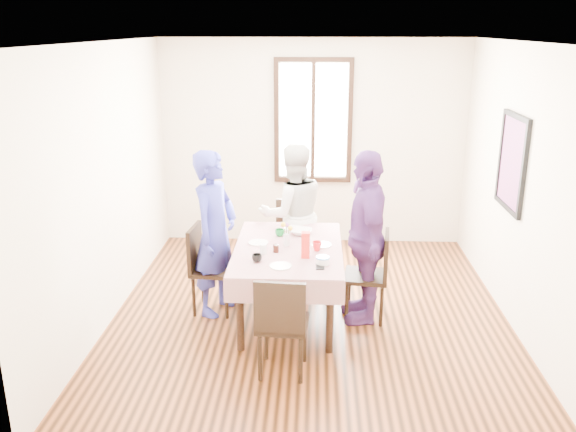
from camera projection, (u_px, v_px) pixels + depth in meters
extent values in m
plane|color=black|center=(310.00, 314.00, 6.19)|extent=(4.50, 4.50, 0.00)
plane|color=beige|center=(313.00, 144.00, 7.92)|extent=(4.00, 0.00, 4.00)
plane|color=beige|center=(522.00, 190.00, 5.69)|extent=(0.00, 4.50, 4.50)
cube|color=black|center=(313.00, 121.00, 7.81)|extent=(1.02, 0.06, 1.62)
cube|color=white|center=(313.00, 121.00, 7.82)|extent=(0.90, 0.02, 1.50)
cube|color=red|center=(512.00, 162.00, 5.91)|extent=(0.04, 0.76, 0.96)
cube|color=black|center=(288.00, 283.00, 6.00)|extent=(0.93, 1.44, 0.75)
cube|color=#5D000D|center=(288.00, 248.00, 5.89)|extent=(1.05, 1.56, 0.01)
cube|color=black|center=(214.00, 269.00, 6.14)|extent=(0.46, 0.46, 0.91)
cube|color=black|center=(366.00, 276.00, 5.99)|extent=(0.47, 0.47, 0.91)
cube|color=black|center=(292.00, 242.00, 6.92)|extent=(0.44, 0.44, 0.91)
cube|color=black|center=(283.00, 323.00, 5.03)|extent=(0.45, 0.45, 0.91)
imported|color=#313399|center=(214.00, 233.00, 6.02)|extent=(0.60, 0.72, 1.69)
imported|color=silver|center=(292.00, 213.00, 6.80)|extent=(0.92, 0.81, 1.61)
imported|color=#532B6B|center=(365.00, 237.00, 5.86)|extent=(0.50, 1.05, 1.73)
imported|color=black|center=(257.00, 258.00, 5.51)|extent=(0.12, 0.12, 0.07)
imported|color=red|center=(317.00, 246.00, 5.79)|extent=(0.13, 0.13, 0.09)
imported|color=#0C7226|center=(280.00, 233.00, 6.18)|extent=(0.13, 0.13, 0.07)
imported|color=white|center=(301.00, 232.00, 6.24)|extent=(0.25, 0.25, 0.05)
cube|color=red|center=(306.00, 245.00, 5.59)|extent=(0.08, 0.08, 0.25)
cylinder|color=white|center=(323.00, 261.00, 5.46)|extent=(0.12, 0.12, 0.06)
cylinder|color=black|center=(276.00, 248.00, 5.74)|extent=(0.05, 0.05, 0.08)
cylinder|color=silver|center=(263.00, 249.00, 5.70)|extent=(0.07, 0.07, 0.10)
cube|color=black|center=(320.00, 266.00, 5.40)|extent=(0.08, 0.15, 0.01)
cylinder|color=silver|center=(287.00, 240.00, 5.90)|extent=(0.06, 0.06, 0.12)
cylinder|color=white|center=(258.00, 243.00, 5.99)|extent=(0.20, 0.20, 0.01)
cylinder|color=white|center=(321.00, 245.00, 5.93)|extent=(0.20, 0.20, 0.01)
cylinder|color=white|center=(293.00, 228.00, 6.42)|extent=(0.20, 0.20, 0.01)
cylinder|color=white|center=(281.00, 266.00, 5.41)|extent=(0.20, 0.20, 0.01)
cylinder|color=blue|center=(323.00, 257.00, 5.45)|extent=(0.12, 0.12, 0.01)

